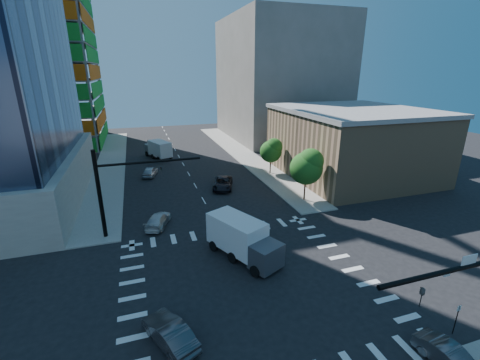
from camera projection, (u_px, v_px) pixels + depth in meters
name	position (u px, v px, depth m)	size (l,w,h in m)	color
ground	(250.00, 283.00, 25.71)	(160.00, 160.00, 0.00)	black
road_markings	(250.00, 283.00, 25.71)	(20.00, 20.00, 0.01)	silver
sidewalk_ne	(242.00, 153.00, 65.33)	(5.00, 60.00, 0.15)	gray
sidewalk_nw	(111.00, 164.00, 58.03)	(5.00, 60.00, 0.15)	gray
construction_building	(23.00, 26.00, 65.45)	(25.16, 34.50, 70.60)	slate
commercial_building	(351.00, 142.00, 51.08)	(20.50, 22.50, 10.60)	#997A58
bg_building_ne	(279.00, 79.00, 78.53)	(24.00, 30.00, 28.00)	#67635C
signal_mast_nw	(115.00, 185.00, 31.36)	(10.20, 0.40, 9.00)	black
tree_south	(308.00, 166.00, 40.39)	(4.16, 4.16, 6.82)	#382316
tree_north	(272.00, 150.00, 51.50)	(3.54, 3.52, 5.78)	#382316
no_parking_sign	(457.00, 316.00, 20.29)	(0.30, 0.06, 2.20)	black
car_nb_right	(451.00, 359.00, 18.13)	(1.43, 4.11, 1.35)	#4F5055
car_nb_far	(223.00, 183.00, 46.02)	(2.58, 5.61, 1.56)	black
car_sb_near	(158.00, 220.00, 34.91)	(1.92, 4.73, 1.37)	silver
car_sb_mid	(150.00, 171.00, 51.44)	(1.78, 4.43, 1.51)	#B4B6BC
car_sb_cross	(169.00, 333.00, 19.81)	(1.62, 4.65, 1.53)	#434246
box_truck_near	(245.00, 243.00, 28.56)	(5.50, 7.40, 3.57)	black
box_truck_far	(158.00, 150.00, 62.06)	(4.94, 6.95, 3.36)	black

